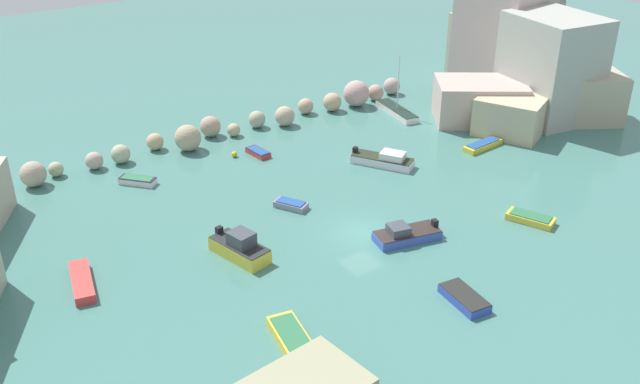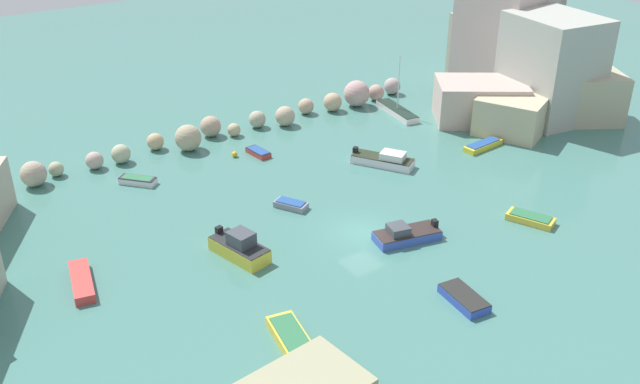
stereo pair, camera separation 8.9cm
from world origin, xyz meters
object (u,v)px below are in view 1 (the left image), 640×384
object	(u,v)px
moored_boat_0	(258,152)
moored_boat_9	(483,145)
moored_boat_2	(397,111)
moored_boat_4	(240,247)
channel_buoy	(234,154)
moored_boat_6	(464,298)
moored_boat_1	(406,234)
moored_boat_8	(291,205)
moored_boat_3	(384,160)
moored_boat_10	(530,218)
moored_boat_5	(82,282)
moored_boat_7	(292,338)
moored_boat_11	(138,181)

from	to	relation	value
moored_boat_0	moored_boat_9	xyz separation A→B (m)	(17.01, -9.86, 0.02)
moored_boat_2	moored_boat_4	xyz separation A→B (m)	(-25.13, -14.06, 0.36)
channel_buoy	moored_boat_6	world-z (taller)	moored_boat_6
moored_boat_1	moored_boat_8	size ratio (longest dim) A/B	1.80
moored_boat_3	moored_boat_9	bearing A→B (deg)	46.34
moored_boat_1	moored_boat_10	bearing A→B (deg)	173.87
moored_boat_0	moored_boat_2	bearing A→B (deg)	86.80
moored_boat_3	moored_boat_4	world-z (taller)	moored_boat_4
moored_boat_2	moored_boat_4	distance (m)	28.79
moored_boat_8	channel_buoy	bearing A→B (deg)	146.24
moored_boat_8	moored_boat_4	bearing A→B (deg)	-88.31
channel_buoy	moored_boat_3	distance (m)	12.76
moored_boat_5	moored_boat_8	bearing A→B (deg)	-73.72
moored_boat_9	moored_boat_10	world-z (taller)	moored_boat_10
moored_boat_7	moored_boat_10	distance (m)	21.25
moored_boat_9	moored_boat_11	bearing A→B (deg)	-25.52
moored_boat_6	moored_boat_7	distance (m)	10.74
channel_buoy	moored_boat_7	xyz separation A→B (m)	(-9.05, -23.41, 0.07)
moored_boat_0	moored_boat_8	xyz separation A→B (m)	(-2.73, -9.58, 0.01)
moored_boat_4	moored_boat_8	xyz separation A→B (m)	(6.33, 3.77, -0.45)
channel_buoy	moored_boat_6	bearing A→B (deg)	-87.01
moored_boat_5	moored_boat_6	size ratio (longest dim) A/B	1.33
moored_boat_8	moored_boat_10	xyz separation A→B (m)	(12.99, -11.43, 0.01)
moored_boat_8	moored_boat_11	bearing A→B (deg)	-171.23
moored_boat_3	moored_boat_10	bearing A→B (deg)	-19.73
moored_boat_7	moored_boat_0	bearing A→B (deg)	165.11
moored_boat_2	moored_boat_1	bearing A→B (deg)	-28.83
moored_boat_1	moored_boat_3	distance (m)	11.95
moored_boat_8	moored_boat_2	bearing A→B (deg)	89.62
moored_boat_4	moored_boat_10	bearing A→B (deg)	55.64
moored_boat_1	moored_boat_9	xyz separation A→B (m)	(15.73, 8.03, -0.18)
moored_boat_5	moored_boat_8	xyz separation A→B (m)	(15.94, 1.19, -0.04)
channel_buoy	moored_boat_9	distance (m)	21.68
moored_boat_4	moored_boat_8	bearing A→B (deg)	108.03
moored_boat_3	moored_boat_7	size ratio (longest dim) A/B	1.23
channel_buoy	moored_boat_0	bearing A→B (deg)	-22.35
moored_boat_7	moored_boat_11	distance (m)	23.20
moored_boat_7	moored_boat_11	world-z (taller)	moored_boat_7
moored_boat_8	moored_boat_9	bearing A→B (deg)	60.12
moored_boat_4	moored_boat_10	size ratio (longest dim) A/B	1.29
moored_boat_3	moored_boat_8	xyz separation A→B (m)	(-10.34, -1.83, -0.25)
moored_boat_3	moored_boat_1	bearing A→B (deg)	-63.02
moored_boat_2	moored_boat_6	size ratio (longest dim) A/B	1.80
moored_boat_7	moored_boat_8	bearing A→B (deg)	158.74
moored_boat_9	moored_boat_11	world-z (taller)	moored_boat_11
moored_boat_10	moored_boat_2	bearing A→B (deg)	-37.69
moored_boat_3	moored_boat_6	xyz separation A→B (m)	(-8.13, -17.53, -0.21)
channel_buoy	moored_boat_5	xyz separation A→B (m)	(-16.79, -11.55, 0.05)
moored_boat_9	moored_boat_5	bearing A→B (deg)	-3.38
moored_boat_8	moored_boat_11	world-z (taller)	moored_boat_11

